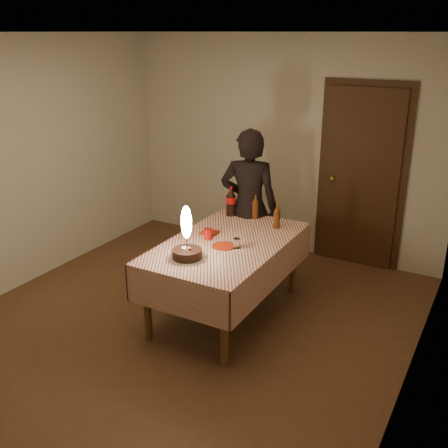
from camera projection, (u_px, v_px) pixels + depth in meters
The scene contains 12 objects.
ground at pixel (182, 326), 4.93m from camera, with size 4.00×4.50×0.01m, color brown.
room_shell at pixel (185, 152), 4.41m from camera, with size 4.04×4.54×2.62m.
dining_table at pixel (227, 252), 4.93m from camera, with size 1.02×1.72×0.76m.
birthday_cake at pixel (187, 245), 4.50m from camera, with size 0.33×0.33×0.48m.
red_plate at pixel (224, 246), 4.79m from camera, with size 0.22×0.22×0.01m, color red.
red_cup at pixel (208, 234), 4.95m from camera, with size 0.08×0.08×0.10m, color #A80D0B.
clear_cup at pixel (237, 243), 4.75m from camera, with size 0.07×0.07×0.09m, color white.
napkin_stack at pixel (210, 233), 5.09m from camera, with size 0.15×0.15×0.02m, color #A52912.
cola_bottle at pixel (231, 201), 5.55m from camera, with size 0.10×0.10×0.32m.
amber_bottle_left at pixel (255, 208), 5.46m from camera, with size 0.06×0.06×0.26m.
amber_bottle_right at pixel (277, 217), 5.21m from camera, with size 0.06×0.06×0.26m.
photographer at pixel (249, 206), 5.60m from camera, with size 0.70×0.56×1.68m.
Camera 1 is at (2.44, -3.56, 2.61)m, focal length 42.00 mm.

